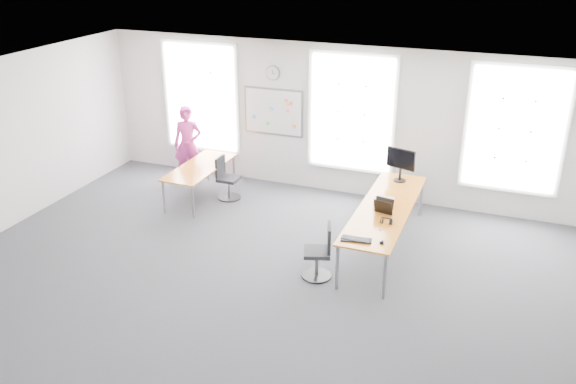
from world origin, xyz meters
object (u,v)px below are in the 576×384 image
at_px(desk_right, 385,210).
at_px(keyboard, 356,240).
at_px(headphones, 386,221).
at_px(chair_left, 227,180).
at_px(person, 188,145).
at_px(desk_left, 200,169).
at_px(chair_right, 320,254).
at_px(monitor, 401,162).

distance_m(desk_right, keyboard, 1.33).
height_order(keyboard, headphones, headphones).
distance_m(chair_left, headphones, 3.90).
distance_m(chair_left, person, 1.33).
height_order(desk_left, chair_left, chair_left).
height_order(person, keyboard, person).
relative_size(chair_right, monitor, 1.42).
bearing_deg(person, chair_right, -53.65).
bearing_deg(chair_left, keyboard, -125.29).
bearing_deg(person, keyboard, -50.50).
bearing_deg(person, desk_left, -65.47).
bearing_deg(chair_left, monitor, -86.31).
bearing_deg(chair_left, person, 65.01).
distance_m(chair_right, person, 4.73).
bearing_deg(headphones, chair_left, 163.85).
bearing_deg(desk_right, chair_right, -118.96).
bearing_deg(monitor, headphones, -68.49).
bearing_deg(person, monitor, -21.57).
distance_m(keyboard, headphones, 0.76).
height_order(person, headphones, person).
distance_m(desk_left, headphones, 4.26).
height_order(headphones, monitor, monitor).
xyz_separation_m(desk_left, monitor, (3.87, 0.46, 0.52)).
height_order(desk_right, monitor, monitor).
bearing_deg(keyboard, desk_right, 73.24).
distance_m(desk_left, chair_left, 0.57).
bearing_deg(desk_right, chair_left, 164.64).
relative_size(headphones, monitor, 0.29).
xyz_separation_m(chair_left, keyboard, (3.27, -2.25, 0.40)).
relative_size(desk_right, chair_right, 3.55).
distance_m(person, monitor, 4.55).
relative_size(desk_left, monitor, 2.99).
distance_m(desk_right, desk_left, 3.96).
height_order(keyboard, monitor, monitor).
bearing_deg(desk_left, headphones, -18.52).
xyz_separation_m(chair_left, monitor, (3.39, 0.26, 0.76)).
xyz_separation_m(desk_right, keyboard, (-0.14, -1.32, 0.06)).
bearing_deg(person, chair_left, -42.66).
distance_m(headphones, monitor, 1.84).
relative_size(desk_right, monitor, 5.06).
height_order(chair_left, keyboard, chair_left).
height_order(chair_right, headphones, chair_right).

